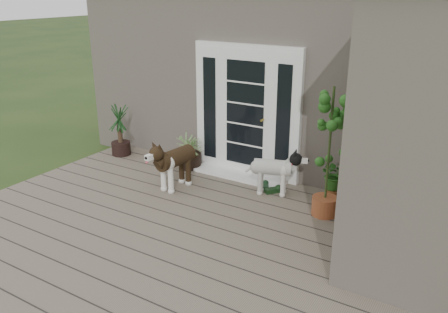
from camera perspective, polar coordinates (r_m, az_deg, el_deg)
The scene contains 15 objects.
deck at distance 6.18m, azimuth -5.87°, elevation -9.44°, with size 6.20×4.60×0.12m, color #6B5B4C.
house_main at distance 9.24m, azimuth 10.18°, elevation 10.15°, with size 7.40×4.00×3.10m, color #665E54.
house_wing at distance 5.56m, azimuth 25.84°, elevation 1.90°, with size 1.60×2.40×3.10m, color #665E54.
door_unit at distance 7.57m, azimuth 2.74°, elevation 5.54°, with size 1.90×0.14×2.15m, color white.
door_step at distance 7.74m, azimuth 1.90°, elevation -2.32°, with size 1.60×0.40×0.05m, color white.
brindle_dog at distance 7.23m, azimuth -5.97°, elevation -1.17°, with size 0.38×0.88×0.73m, color #382614, non-canonical shape.
white_dog at distance 7.04m, azimuth 5.97°, elevation -2.21°, with size 0.32×0.76×0.63m, color white, non-canonical shape.
spider_plant at distance 8.04m, azimuth -4.24°, elevation 0.97°, with size 0.65×0.65×0.69m, color #8EA666, non-canonical shape.
yucca at distance 8.84m, azimuth -12.69°, elevation 3.20°, with size 0.67×0.67×0.96m, color black, non-canonical shape.
herb_a at distance 7.05m, azimuth 13.40°, elevation -3.05°, with size 0.42×0.42×0.54m, color #275B1A.
herb_b at distance 6.59m, azimuth 15.80°, elevation -5.03°, with size 0.35×0.35×0.52m, color #2C661D.
herb_c at distance 6.94m, azimuth 17.46°, elevation -4.04°, with size 0.32×0.32×0.50m, color #1F5618.
sapling at distance 6.29m, azimuth 12.77°, elevation 0.64°, with size 0.55×0.55×1.87m, color #225017, non-canonical shape.
clog_left at distance 7.34m, azimuth 5.13°, elevation -3.57°, with size 0.13×0.27×0.08m, color black, non-canonical shape.
clog_right at distance 7.19m, azimuth 6.07°, elevation -4.07°, with size 0.14×0.30×0.09m, color black, non-canonical shape.
Camera 1 is at (3.34, -3.82, 3.09)m, focal length 37.23 mm.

